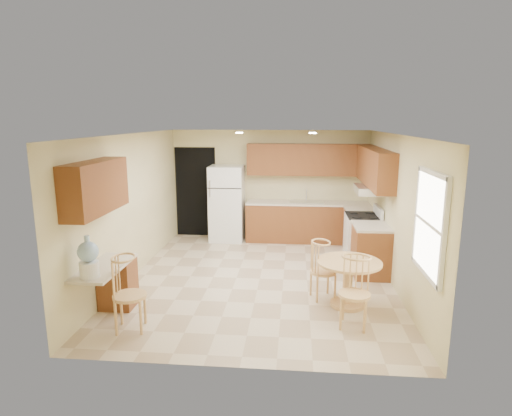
# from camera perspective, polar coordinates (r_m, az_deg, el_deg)

# --- Properties ---
(floor) EXTENTS (5.50, 5.50, 0.00)m
(floor) POSITION_cam_1_polar(r_m,az_deg,el_deg) (7.60, 0.51, -9.40)
(floor) COLOR #CAB492
(floor) RESTS_ON ground
(ceiling) EXTENTS (4.50, 5.50, 0.02)m
(ceiling) POSITION_cam_1_polar(r_m,az_deg,el_deg) (7.09, 0.54, 9.80)
(ceiling) COLOR white
(ceiling) RESTS_ON wall_back
(wall_back) EXTENTS (4.50, 0.02, 2.50)m
(wall_back) POSITION_cam_1_polar(r_m,az_deg,el_deg) (9.94, 1.84, 3.14)
(wall_back) COLOR beige
(wall_back) RESTS_ON floor
(wall_front) EXTENTS (4.50, 0.02, 2.50)m
(wall_front) POSITION_cam_1_polar(r_m,az_deg,el_deg) (4.60, -2.33, -7.24)
(wall_front) COLOR beige
(wall_front) RESTS_ON floor
(wall_left) EXTENTS (0.02, 5.50, 2.50)m
(wall_left) POSITION_cam_1_polar(r_m,az_deg,el_deg) (7.75, -16.29, 0.18)
(wall_left) COLOR beige
(wall_left) RESTS_ON floor
(wall_right) EXTENTS (0.02, 5.50, 2.50)m
(wall_right) POSITION_cam_1_polar(r_m,az_deg,el_deg) (7.41, 18.15, -0.46)
(wall_right) COLOR beige
(wall_right) RESTS_ON floor
(doorway) EXTENTS (0.90, 0.02, 2.10)m
(doorway) POSITION_cam_1_polar(r_m,az_deg,el_deg) (10.21, -8.04, 2.12)
(doorway) COLOR black
(doorway) RESTS_ON floor
(base_cab_back) EXTENTS (2.75, 0.60, 0.87)m
(base_cab_back) POSITION_cam_1_polar(r_m,az_deg,el_deg) (9.79, 6.82, -1.94)
(base_cab_back) COLOR brown
(base_cab_back) RESTS_ON floor
(counter_back) EXTENTS (2.75, 0.63, 0.04)m
(counter_back) POSITION_cam_1_polar(r_m,az_deg,el_deg) (9.69, 6.88, 0.68)
(counter_back) COLOR beige
(counter_back) RESTS_ON base_cab_back
(base_cab_right_a) EXTENTS (0.60, 0.59, 0.87)m
(base_cab_right_a) POSITION_cam_1_polar(r_m,az_deg,el_deg) (9.31, 13.55, -2.91)
(base_cab_right_a) COLOR brown
(base_cab_right_a) RESTS_ON floor
(counter_right_a) EXTENTS (0.63, 0.59, 0.04)m
(counter_right_a) POSITION_cam_1_polar(r_m,az_deg,el_deg) (9.21, 13.68, -0.17)
(counter_right_a) COLOR beige
(counter_right_a) RESTS_ON base_cab_right_a
(base_cab_right_b) EXTENTS (0.60, 0.80, 0.87)m
(base_cab_right_b) POSITION_cam_1_polar(r_m,az_deg,el_deg) (7.93, 15.02, -5.57)
(base_cab_right_b) COLOR brown
(base_cab_right_b) RESTS_ON floor
(counter_right_b) EXTENTS (0.63, 0.80, 0.04)m
(counter_right_b) POSITION_cam_1_polar(r_m,az_deg,el_deg) (7.81, 15.20, -2.38)
(counter_right_b) COLOR beige
(counter_right_b) RESTS_ON base_cab_right_b
(upper_cab_back) EXTENTS (2.75, 0.33, 0.70)m
(upper_cab_back) POSITION_cam_1_polar(r_m,az_deg,el_deg) (9.69, 7.00, 6.41)
(upper_cab_back) COLOR brown
(upper_cab_back) RESTS_ON wall_back
(upper_cab_right) EXTENTS (0.33, 2.42, 0.70)m
(upper_cab_right) POSITION_cam_1_polar(r_m,az_deg,el_deg) (8.45, 15.53, 5.28)
(upper_cab_right) COLOR brown
(upper_cab_right) RESTS_ON wall_right
(upper_cab_left) EXTENTS (0.33, 1.40, 0.70)m
(upper_cab_left) POSITION_cam_1_polar(r_m,az_deg,el_deg) (6.14, -20.58, 2.63)
(upper_cab_left) COLOR brown
(upper_cab_left) RESTS_ON wall_left
(sink) EXTENTS (0.78, 0.44, 0.01)m
(sink) POSITION_cam_1_polar(r_m,az_deg,el_deg) (9.69, 6.74, 0.81)
(sink) COLOR silver
(sink) RESTS_ON counter_back
(range_hood) EXTENTS (0.50, 0.76, 0.14)m
(range_hood) POSITION_cam_1_polar(r_m,az_deg,el_deg) (8.46, 14.84, 2.39)
(range_hood) COLOR silver
(range_hood) RESTS_ON upper_cab_right
(desk_pedestal) EXTENTS (0.48, 0.42, 0.72)m
(desk_pedestal) POSITION_cam_1_polar(r_m,az_deg,el_deg) (6.73, -17.96, -9.58)
(desk_pedestal) COLOR brown
(desk_pedestal) RESTS_ON floor
(desk_top) EXTENTS (0.50, 1.20, 0.04)m
(desk_top) POSITION_cam_1_polar(r_m,az_deg,el_deg) (6.28, -19.54, -7.48)
(desk_top) COLOR beige
(desk_top) RESTS_ON desk_pedestal
(window) EXTENTS (0.06, 1.12, 1.30)m
(window) POSITION_cam_1_polar(r_m,az_deg,el_deg) (5.60, 22.20, -1.97)
(window) COLOR white
(window) RESTS_ON wall_right
(can_light_a) EXTENTS (0.14, 0.14, 0.02)m
(can_light_a) POSITION_cam_1_polar(r_m,az_deg,el_deg) (8.33, -2.25, 9.99)
(can_light_a) COLOR white
(can_light_a) RESTS_ON ceiling
(can_light_b) EXTENTS (0.14, 0.14, 0.02)m
(can_light_b) POSITION_cam_1_polar(r_m,az_deg,el_deg) (8.27, 7.56, 9.89)
(can_light_b) COLOR white
(can_light_b) RESTS_ON ceiling
(refrigerator) EXTENTS (0.76, 0.74, 1.71)m
(refrigerator) POSITION_cam_1_polar(r_m,az_deg,el_deg) (9.77, -3.88, 0.62)
(refrigerator) COLOR white
(refrigerator) RESTS_ON floor
(stove) EXTENTS (0.65, 0.76, 1.09)m
(stove) POSITION_cam_1_polar(r_m,az_deg,el_deg) (8.65, 14.02, -3.82)
(stove) COLOR white
(stove) RESTS_ON floor
(dining_table) EXTENTS (0.95, 0.95, 0.70)m
(dining_table) POSITION_cam_1_polar(r_m,az_deg,el_deg) (6.55, 12.24, -8.95)
(dining_table) COLOR #DFAE6F
(dining_table) RESTS_ON floor
(chair_table_a) EXTENTS (0.40, 0.52, 0.91)m
(chair_table_a) POSITION_cam_1_polar(r_m,az_deg,el_deg) (6.63, 9.02, -7.66)
(chair_table_a) COLOR #DFAE6F
(chair_table_a) RESTS_ON floor
(chair_table_b) EXTENTS (0.43, 0.44, 0.96)m
(chair_table_b) POSITION_cam_1_polar(r_m,az_deg,el_deg) (5.81, 13.16, -10.34)
(chair_table_b) COLOR #DFAE6F
(chair_table_b) RESTS_ON floor
(chair_desk) EXTENTS (0.44, 0.57, 1.00)m
(chair_desk) POSITION_cam_1_polar(r_m,az_deg,el_deg) (5.82, -16.92, -10.30)
(chair_desk) COLOR #DFAE6F
(chair_desk) RESTS_ON floor
(water_crock) EXTENTS (0.26, 0.26, 0.55)m
(water_crock) POSITION_cam_1_polar(r_m,az_deg,el_deg) (5.84, -21.43, -6.31)
(water_crock) COLOR white
(water_crock) RESTS_ON desk_top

